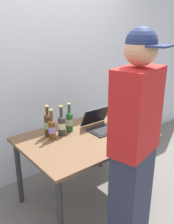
{
  "coord_description": "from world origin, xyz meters",
  "views": [
    {
      "loc": [
        -1.37,
        -1.75,
        1.8
      ],
      "look_at": [
        0.02,
        0.0,
        0.99
      ],
      "focal_mm": 40.08,
      "sensor_mm": 36.0,
      "label": 1
    }
  ],
  "objects_px": {
    "beer_bottle_amber": "(48,124)",
    "person_figure": "(134,150)",
    "beer_bottle_dark": "(69,121)",
    "laptop": "(102,124)",
    "beer_bottle_green": "(62,125)",
    "beer_bottle_brown": "(52,128)"
  },
  "relations": [
    {
      "from": "beer_bottle_dark",
      "to": "beer_bottle_brown",
      "type": "distance_m",
      "value": 0.24
    },
    {
      "from": "beer_bottle_amber",
      "to": "person_figure",
      "type": "xyz_separation_m",
      "value": [
        0.18,
        -0.94,
        0.06
      ]
    },
    {
      "from": "beer_bottle_dark",
      "to": "person_figure",
      "type": "xyz_separation_m",
      "value": [
        -0.05,
        -0.9,
        0.07
      ]
    },
    {
      "from": "beer_bottle_dark",
      "to": "beer_bottle_amber",
      "type": "distance_m",
      "value": 0.23
    },
    {
      "from": "beer_bottle_dark",
      "to": "beer_bottle_brown",
      "type": "height_order",
      "value": "same"
    },
    {
      "from": "laptop",
      "to": "beer_bottle_green",
      "type": "height_order",
      "value": "beer_bottle_green"
    },
    {
      "from": "person_figure",
      "to": "beer_bottle_dark",
      "type": "bearing_deg",
      "value": 87.07
    },
    {
      "from": "beer_bottle_dark",
      "to": "beer_bottle_amber",
      "type": "relative_size",
      "value": 0.96
    },
    {
      "from": "beer_bottle_dark",
      "to": "beer_bottle_green",
      "type": "height_order",
      "value": "beer_bottle_green"
    },
    {
      "from": "beer_bottle_amber",
      "to": "beer_bottle_brown",
      "type": "height_order",
      "value": "beer_bottle_amber"
    },
    {
      "from": "laptop",
      "to": "beer_bottle_amber",
      "type": "distance_m",
      "value": 0.57
    },
    {
      "from": "person_figure",
      "to": "beer_bottle_green",
      "type": "bearing_deg",
      "value": 94.24
    },
    {
      "from": "beer_bottle_amber",
      "to": "laptop",
      "type": "bearing_deg",
      "value": -19.63
    },
    {
      "from": "laptop",
      "to": "beer_bottle_brown",
      "type": "xyz_separation_m",
      "value": [
        -0.54,
        0.1,
        0.06
      ]
    },
    {
      "from": "beer_bottle_dark",
      "to": "beer_bottle_green",
      "type": "xyz_separation_m",
      "value": [
        -0.11,
        -0.03,
        -0.0
      ]
    },
    {
      "from": "laptop",
      "to": "person_figure",
      "type": "bearing_deg",
      "value": -115.17
    },
    {
      "from": "beer_bottle_amber",
      "to": "person_figure",
      "type": "relative_size",
      "value": 0.18
    },
    {
      "from": "laptop",
      "to": "beer_bottle_green",
      "type": "bearing_deg",
      "value": 163.25
    },
    {
      "from": "beer_bottle_dark",
      "to": "person_figure",
      "type": "bearing_deg",
      "value": -92.93
    },
    {
      "from": "beer_bottle_green",
      "to": "person_figure",
      "type": "distance_m",
      "value": 0.88
    },
    {
      "from": "beer_bottle_dark",
      "to": "person_figure",
      "type": "height_order",
      "value": "person_figure"
    },
    {
      "from": "beer_bottle_green",
      "to": "person_figure",
      "type": "bearing_deg",
      "value": -85.76
    }
  ]
}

